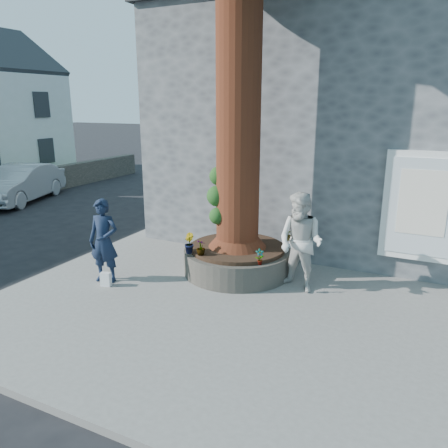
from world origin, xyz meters
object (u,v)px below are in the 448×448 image
at_px(car_silver, 21,184).
at_px(woman, 301,242).
at_px(planter, 237,259).
at_px(man, 104,241).

bearing_deg(car_silver, woman, -35.26).
distance_m(planter, car_silver, 11.10).
relative_size(planter, car_silver, 0.54).
relative_size(woman, car_silver, 0.45).
height_order(planter, woman, woman).
height_order(woman, car_silver, woman).
distance_m(planter, woman, 1.65).
distance_m(man, car_silver, 9.70).
height_order(man, woman, woman).
height_order(man, car_silver, man).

